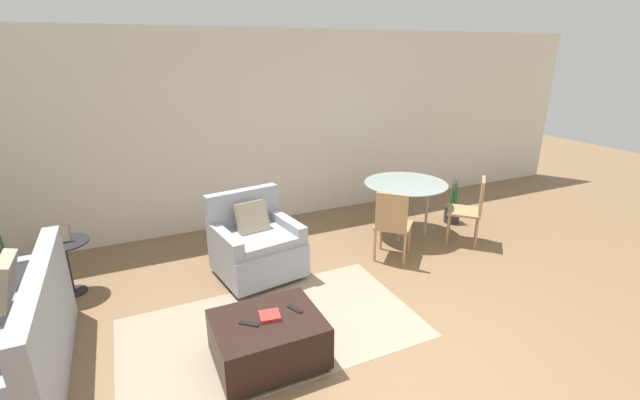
{
  "coord_description": "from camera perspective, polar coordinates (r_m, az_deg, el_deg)",
  "views": [
    {
      "loc": [
        -1.74,
        -2.34,
        2.47
      ],
      "look_at": [
        0.32,
        2.07,
        0.75
      ],
      "focal_mm": 24.0,
      "sensor_mm": 36.0,
      "label": 1
    }
  ],
  "objects": [
    {
      "name": "picture_frame",
      "position": [
        5.12,
        -31.24,
        -3.9
      ],
      "size": [
        0.17,
        0.07,
        0.18
      ],
      "color": "#8C6647",
      "rests_on": "side_table"
    },
    {
      "name": "couch",
      "position": [
        4.18,
        -36.87,
        -16.05
      ],
      "size": [
        0.95,
        1.88,
        0.92
      ],
      "color": "#999EA8",
      "rests_on": "ground_plane"
    },
    {
      "name": "side_table",
      "position": [
        5.22,
        -30.74,
        -6.56
      ],
      "size": [
        0.49,
        0.49,
        0.6
      ],
      "color": "black",
      "rests_on": "ground_plane"
    },
    {
      "name": "armchair",
      "position": [
        4.94,
        -8.56,
        -5.99
      ],
      "size": [
        0.99,
        0.95,
        0.94
      ],
      "color": "#999EA8",
      "rests_on": "ground_plane"
    },
    {
      "name": "tv_remote_secondary",
      "position": [
        3.7,
        -3.36,
        -14.29
      ],
      "size": [
        0.1,
        0.16,
        0.01
      ],
      "color": "black",
      "rests_on": "ottoman"
    },
    {
      "name": "area_rug",
      "position": [
        4.21,
        -6.26,
        -16.6
      ],
      "size": [
        2.72,
        1.53,
        0.01
      ],
      "color": "gray",
      "rests_on": "ground_plane"
    },
    {
      "name": "wall_back",
      "position": [
        6.25,
        -8.6,
        9.16
      ],
      "size": [
        12.0,
        0.06,
        2.75
      ],
      "color": "silver",
      "rests_on": "ground_plane"
    },
    {
      "name": "ground_plane",
      "position": [
        3.82,
        9.43,
        -21.13
      ],
      "size": [
        20.0,
        20.0,
        0.0
      ],
      "primitive_type": "plane",
      "color": "brown"
    },
    {
      "name": "dining_chair_near_right",
      "position": [
        5.98,
        19.62,
        -0.78
      ],
      "size": [
        0.59,
        0.59,
        0.9
      ],
      "color": "tan",
      "rests_on": "ground_plane"
    },
    {
      "name": "book_stack",
      "position": [
        3.62,
        -6.73,
        -15.07
      ],
      "size": [
        0.19,
        0.18,
        0.03
      ],
      "color": "#B72D28",
      "rests_on": "ottoman"
    },
    {
      "name": "tv_remote_primary",
      "position": [
        3.57,
        -9.42,
        -15.97
      ],
      "size": [
        0.15,
        0.14,
        0.01
      ],
      "color": "black",
      "rests_on": "ottoman"
    },
    {
      "name": "potted_plant_small",
      "position": [
        6.7,
        17.27,
        -1.02
      ],
      "size": [
        0.23,
        0.23,
        0.76
      ],
      "color": "#333338",
      "rests_on": "ground_plane"
    },
    {
      "name": "ottoman",
      "position": [
        3.71,
        -6.93,
        -17.87
      ],
      "size": [
        0.86,
        0.7,
        0.41
      ],
      "color": "black",
      "rests_on": "ground_plane"
    },
    {
      "name": "potted_plant",
      "position": [
        5.34,
        -36.61,
        -8.55
      ],
      "size": [
        0.32,
        0.32,
        1.3
      ],
      "color": "maroon",
      "rests_on": "ground_plane"
    },
    {
      "name": "dining_chair_near_left",
      "position": [
        5.21,
        9.63,
        -2.84
      ],
      "size": [
        0.59,
        0.59,
        0.9
      ],
      "color": "tan",
      "rests_on": "ground_plane"
    },
    {
      "name": "dining_table",
      "position": [
        5.99,
        11.31,
        1.52
      ],
      "size": [
        1.13,
        1.13,
        0.75
      ],
      "color": "#8C9E99",
      "rests_on": "ground_plane"
    }
  ]
}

